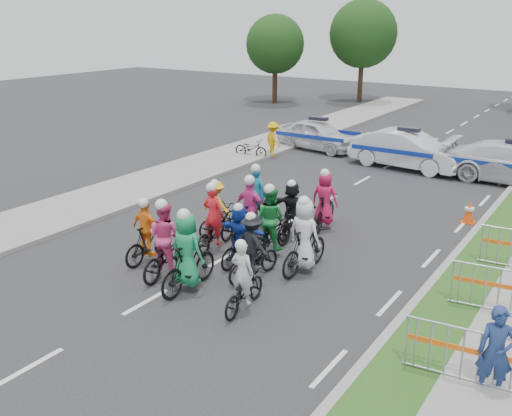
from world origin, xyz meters
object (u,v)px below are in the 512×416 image
Objects in this scene: rider_5 at (240,239)px; spectator_0 at (496,352)px; tree_0 at (275,44)px; barrier_0 at (462,357)px; barrier_1 at (499,292)px; rider_2 at (166,247)px; cone_0 at (469,212)px; rider_10 at (217,212)px; rider_12 at (257,205)px; rider_1 at (188,259)px; police_car_1 at (407,150)px; rider_0 at (243,286)px; rider_3 at (148,237)px; tree_3 at (363,34)px; rider_4 at (253,253)px; rider_13 at (325,205)px; rider_11 at (292,213)px; rider_9 at (251,217)px; marshal_hiviz at (273,139)px; police_car_0 at (318,135)px; rider_6 at (214,227)px; rider_7 at (304,243)px; rider_8 at (271,228)px; parked_bike at (251,148)px.

rider_5 reaches higher than spectator_0.
barrier_0 is at bearing -52.70° from tree_0.
barrier_1 is (0.00, 2.90, 0.00)m from barrier_0.
rider_2 reaches higher than spectator_0.
rider_10 is at bearing -139.62° from cone_0.
rider_12 is 0.97× the size of barrier_1.
rider_1 reaches higher than rider_5.
barrier_0 is at bearing -151.42° from police_car_1.
rider_0 is 5.20m from spectator_0.
barrier_0 is at bearing 174.92° from rider_3.
rider_1 is 1.85m from rider_5.
tree_0 reaches higher than cone_0.
tree_3 is (-9.73, 17.14, 4.10)m from police_car_1.
rider_4 is 3.82m from rider_12.
rider_11 is at bearing 58.48° from rider_13.
rider_4 is at bearing 124.86° from rider_12.
rider_4 is 2.39m from rider_9.
rider_13 is at bearing 160.27° from marshal_hiviz.
rider_0 is at bearing 177.57° from rider_1.
police_car_0 is (-6.07, 14.99, 0.15)m from rider_0.
rider_11 reaches higher than police_car_0.
police_car_1 is (0.31, 13.85, 0.00)m from rider_1.
tree_0 reaches higher than rider_3.
rider_0 is 3.96m from rider_9.
police_car_1 is 2.92× the size of spectator_0.
rider_2 is at bearing 84.60° from rider_6.
rider_10 is 8.01m from barrier_1.
rider_13 is at bearing -118.43° from rider_3.
rider_6 is 0.97× the size of rider_7.
rider_8 is 12.99m from police_car_0.
police_car_0 is at bearing -74.15° from rider_0.
rider_8 reaches higher than barrier_0.
rider_12 is 8.83m from parked_bike.
rider_8 is at bearing -124.95° from cone_0.
spectator_0 is (6.49, -14.00, 0.03)m from police_car_1.
rider_7 reaches higher than rider_3.
rider_0 is 8.86m from cone_0.
police_car_1 is (0.78, 10.53, 0.03)m from rider_9.
rider_3 reaches higher than rider_11.
tree_0 is (-20.70, 24.28, 3.63)m from barrier_1.
police_car_0 is at bearing -69.03° from rider_12.
rider_8 is 1.41m from rider_11.
cone_0 is at bearing -137.19° from rider_11.
rider_1 is 1.02× the size of barrier_1.
rider_5 is 2.40m from rider_10.
rider_1 is 1.28× the size of marshal_hiviz.
parked_bike is (-6.52, 7.48, -0.32)m from rider_11.
rider_13 reaches higher than rider_3.
marshal_hiviz is 19.35m from tree_3.
rider_3 is 8.26m from barrier_0.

